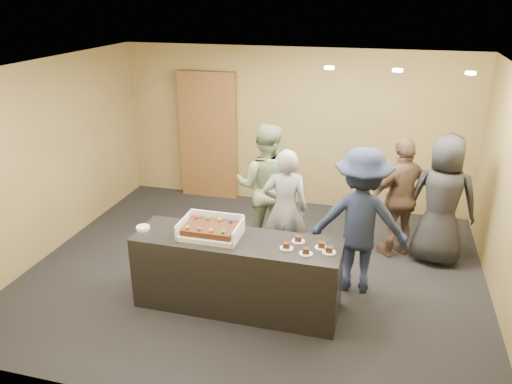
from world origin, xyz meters
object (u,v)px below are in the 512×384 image
person_sage_man (266,186)px  person_brown_extra (401,198)px  sheet_cake (211,228)px  person_server_grey (285,209)px  cake_box (211,231)px  serving_counter (237,273)px  storage_cabinet (208,136)px  person_navy_man (360,221)px  person_dark_suit (442,200)px  plate_stack (143,228)px

person_sage_man → person_brown_extra: 1.90m
sheet_cake → person_server_grey: bearing=59.8°
person_brown_extra → cake_box: bearing=5.9°
serving_counter → person_sage_man: 1.73m
storage_cabinet → person_navy_man: storage_cabinet is taller
person_navy_man → person_brown_extra: 1.16m
person_server_grey → person_dark_suit: size_ratio=0.91×
person_navy_man → person_dark_suit: size_ratio=1.02×
serving_counter → sheet_cake: (-0.31, -0.00, 0.55)m
person_server_grey → person_sage_man: person_sage_man is taller
serving_counter → plate_stack: 1.24m
sheet_cake → person_server_grey: size_ratio=0.35×
plate_stack → person_dark_suit: person_dark_suit is taller
cake_box → serving_counter: bearing=-4.7°
serving_counter → sheet_cake: size_ratio=4.07×
cake_box → person_brown_extra: person_brown_extra is taller
sheet_cake → person_server_grey: 1.29m
storage_cabinet → person_dark_suit: bearing=-20.5°
plate_stack → person_sage_man: bearing=57.7°
person_sage_man → cake_box: bearing=77.7°
sheet_cake → plate_stack: (-0.84, -0.05, -0.08)m
cake_box → person_brown_extra: size_ratio=0.40×
storage_cabinet → person_server_grey: bearing=-48.9°
person_brown_extra → sheet_cake: bearing=6.3°
person_server_grey → person_navy_man: 1.05m
serving_counter → storage_cabinet: bearing=115.5°
storage_cabinet → sheet_cake: storage_cabinet is taller
cake_box → plate_stack: 0.84m
person_navy_man → person_brown_extra: (0.49, 1.05, -0.07)m
plate_stack → sheet_cake: bearing=3.2°
plate_stack → person_sage_man: person_sage_man is taller
person_dark_suit → storage_cabinet: bearing=-13.7°
cake_box → person_dark_suit: size_ratio=0.38×
serving_counter → person_brown_extra: bearing=45.6°
storage_cabinet → sheet_cake: (1.21, -3.23, -0.14)m
sheet_cake → person_brown_extra: size_ratio=0.34×
storage_cabinet → sheet_cake: bearing=-69.5°
cake_box → person_dark_suit: bearing=33.4°
storage_cabinet → person_navy_man: size_ratio=1.22×
person_sage_man → person_dark_suit: size_ratio=1.01×
sheet_cake → person_navy_man: (1.64, 0.79, -0.07)m
storage_cabinet → person_brown_extra: (3.34, -1.39, -0.27)m
cake_box → person_dark_suit: 3.19m
serving_counter → person_dark_suit: (2.36, 1.78, 0.46)m
serving_counter → sheet_cake: 0.63m
storage_cabinet → cake_box: 3.43m
person_brown_extra → person_dark_suit: person_dark_suit is taller
serving_counter → person_sage_man: person_sage_man is taller
serving_counter → person_server_grey: bearing=73.6°
sheet_cake → plate_stack: 0.84m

